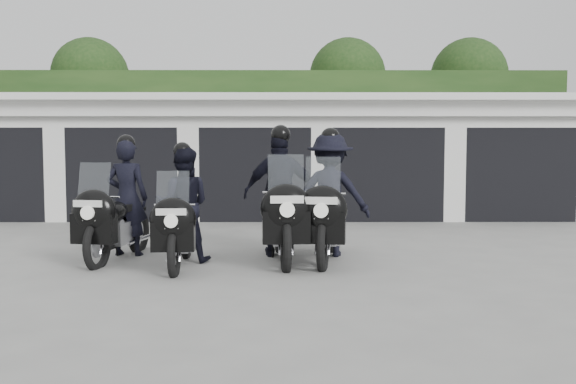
{
  "coord_description": "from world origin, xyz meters",
  "views": [
    {
      "loc": [
        0.71,
        -8.72,
        1.69
      ],
      "look_at": [
        0.74,
        0.48,
        1.05
      ],
      "focal_mm": 38.0,
      "sensor_mm": 36.0,
      "label": 1
    }
  ],
  "objects_px": {
    "police_bike_a": "(119,208)",
    "police_bike_c": "(282,200)",
    "police_bike_d": "(329,201)",
    "police_bike_b": "(181,211)"
  },
  "relations": [
    {
      "from": "police_bike_a",
      "to": "police_bike_d",
      "type": "xyz_separation_m",
      "value": [
        3.25,
        0.06,
        0.1
      ]
    },
    {
      "from": "police_bike_c",
      "to": "police_bike_d",
      "type": "distance_m",
      "value": 0.74
    },
    {
      "from": "police_bike_a",
      "to": "police_bike_b",
      "type": "xyz_separation_m",
      "value": [
        1.04,
        -0.46,
        -0.01
      ]
    },
    {
      "from": "police_bike_a",
      "to": "police_bike_b",
      "type": "distance_m",
      "value": 1.14
    },
    {
      "from": "police_bike_d",
      "to": "police_bike_b",
      "type": "bearing_deg",
      "value": -157.65
    },
    {
      "from": "police_bike_a",
      "to": "police_bike_c",
      "type": "bearing_deg",
      "value": 9.01
    },
    {
      "from": "police_bike_c",
      "to": "police_bike_d",
      "type": "xyz_separation_m",
      "value": [
        0.74,
        0.05,
        -0.01
      ]
    },
    {
      "from": "police_bike_b",
      "to": "police_bike_a",
      "type": "bearing_deg",
      "value": 153.63
    },
    {
      "from": "police_bike_a",
      "to": "police_bike_c",
      "type": "relative_size",
      "value": 0.92
    },
    {
      "from": "police_bike_b",
      "to": "police_bike_d",
      "type": "height_order",
      "value": "police_bike_d"
    }
  ]
}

